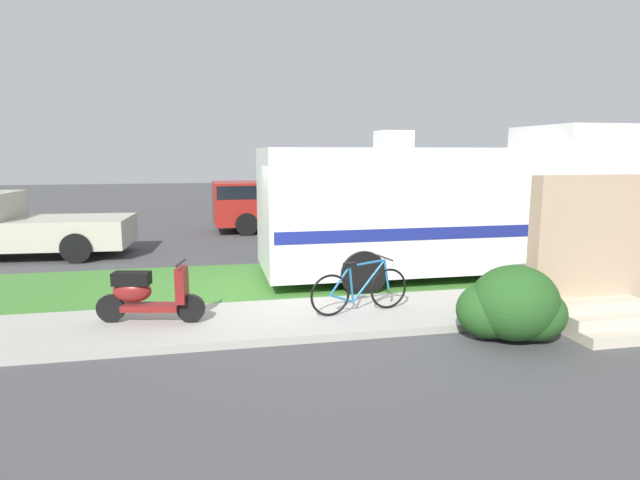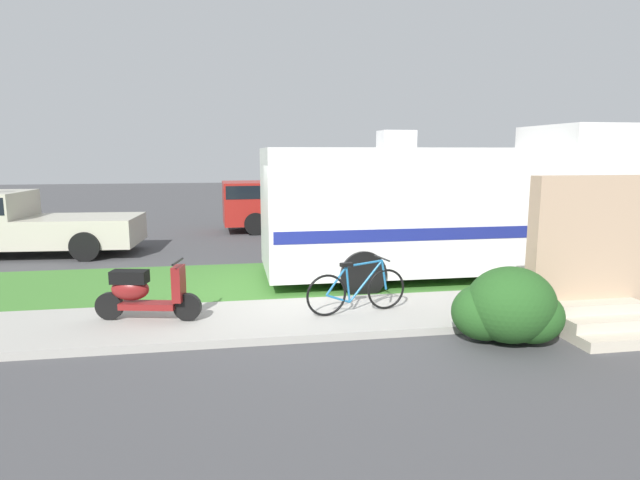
{
  "view_description": "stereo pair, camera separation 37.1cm",
  "coord_description": "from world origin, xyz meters",
  "px_view_note": "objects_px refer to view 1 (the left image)",
  "views": [
    {
      "loc": [
        -1.17,
        -9.39,
        2.75
      ],
      "look_at": [
        0.86,
        0.3,
        1.1
      ],
      "focal_mm": 29.62,
      "sensor_mm": 36.0,
      "label": 1
    },
    {
      "loc": [
        -0.8,
        -9.46,
        2.75
      ],
      "look_at": [
        0.86,
        0.3,
        1.1
      ],
      "focal_mm": 29.62,
      "sensor_mm": 36.0,
      "label": 2
    }
  ],
  "objects_px": {
    "bicycle": "(360,289)",
    "pickup_truck_near": "(2,223)",
    "pickup_truck_far": "(275,204)",
    "scooter": "(146,294)",
    "motorhome_rv": "(449,206)",
    "bottle_green": "(529,291)"
  },
  "relations": [
    {
      "from": "scooter",
      "to": "bottle_green",
      "type": "relative_size",
      "value": 6.12
    },
    {
      "from": "bicycle",
      "to": "bottle_green",
      "type": "height_order",
      "value": "bicycle"
    },
    {
      "from": "motorhome_rv",
      "to": "bicycle",
      "type": "xyz_separation_m",
      "value": [
        -2.76,
        -2.57,
        -1.07
      ]
    },
    {
      "from": "scooter",
      "to": "bicycle",
      "type": "height_order",
      "value": "scooter"
    },
    {
      "from": "motorhome_rv",
      "to": "pickup_truck_far",
      "type": "xyz_separation_m",
      "value": [
        -2.88,
        7.83,
        -0.64
      ]
    },
    {
      "from": "bicycle",
      "to": "pickup_truck_far",
      "type": "distance_m",
      "value": 10.41
    },
    {
      "from": "motorhome_rv",
      "to": "pickup_truck_near",
      "type": "xyz_separation_m",
      "value": [
        -10.49,
        4.38,
        -0.65
      ]
    },
    {
      "from": "motorhome_rv",
      "to": "bottle_green",
      "type": "height_order",
      "value": "motorhome_rv"
    },
    {
      "from": "scooter",
      "to": "pickup_truck_near",
      "type": "height_order",
      "value": "pickup_truck_near"
    },
    {
      "from": "scooter",
      "to": "pickup_truck_near",
      "type": "bearing_deg",
      "value": 122.58
    },
    {
      "from": "motorhome_rv",
      "to": "scooter",
      "type": "xyz_separation_m",
      "value": [
        -6.17,
        -2.38,
        -1.01
      ]
    },
    {
      "from": "scooter",
      "to": "pickup_truck_far",
      "type": "xyz_separation_m",
      "value": [
        3.29,
        10.22,
        0.36
      ]
    },
    {
      "from": "scooter",
      "to": "pickup_truck_near",
      "type": "distance_m",
      "value": 8.03
    },
    {
      "from": "pickup_truck_near",
      "to": "scooter",
      "type": "bearing_deg",
      "value": -57.42
    },
    {
      "from": "scooter",
      "to": "pickup_truck_far",
      "type": "distance_m",
      "value": 10.74
    },
    {
      "from": "motorhome_rv",
      "to": "bicycle",
      "type": "height_order",
      "value": "motorhome_rv"
    },
    {
      "from": "bicycle",
      "to": "pickup_truck_near",
      "type": "distance_m",
      "value": 10.4
    },
    {
      "from": "motorhome_rv",
      "to": "pickup_truck_near",
      "type": "relative_size",
      "value": 1.47
    },
    {
      "from": "scooter",
      "to": "pickup_truck_near",
      "type": "xyz_separation_m",
      "value": [
        -4.32,
        6.76,
        0.35
      ]
    },
    {
      "from": "pickup_truck_far",
      "to": "bottle_green",
      "type": "relative_size",
      "value": 19.78
    },
    {
      "from": "scooter",
      "to": "pickup_truck_far",
      "type": "height_order",
      "value": "pickup_truck_far"
    },
    {
      "from": "bicycle",
      "to": "bottle_green",
      "type": "xyz_separation_m",
      "value": [
        3.29,
        0.23,
        -0.27
      ]
    }
  ]
}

